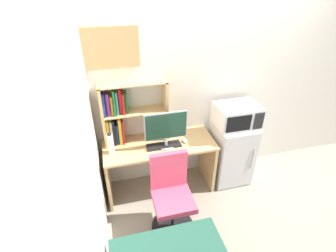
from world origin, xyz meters
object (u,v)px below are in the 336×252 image
object	(u,v)px
monitor	(166,128)
water_bottle	(111,144)
hutch_bookshelf	(124,113)
wall_corkboard	(108,48)
computer_mouse	(185,141)
desk_chair	(172,199)
keyboard	(164,145)
mini_fridge	(231,152)
microwave	(237,115)

from	to	relation	value
monitor	water_bottle	xyz separation A→B (m)	(-0.63, 0.03, -0.13)
hutch_bookshelf	wall_corkboard	size ratio (longest dim) A/B	1.20
computer_mouse	desk_chair	distance (m)	0.72
keyboard	water_bottle	size ratio (longest dim) A/B	1.56
keyboard	mini_fridge	size ratio (longest dim) A/B	0.47
keyboard	wall_corkboard	size ratio (longest dim) A/B	0.65
computer_mouse	water_bottle	size ratio (longest dim) A/B	0.35
keyboard	desk_chair	xyz separation A→B (m)	(-0.04, -0.53, -0.33)
microwave	wall_corkboard	size ratio (longest dim) A/B	0.82
mini_fridge	microwave	xyz separation A→B (m)	(0.00, 0.00, 0.56)
hutch_bookshelf	microwave	size ratio (longest dim) A/B	1.47
hutch_bookshelf	microwave	distance (m)	1.36
monitor	microwave	distance (m)	0.91
microwave	computer_mouse	bearing A→B (deg)	-178.03
microwave	wall_corkboard	xyz separation A→B (m)	(-1.43, 0.28, 0.83)
hutch_bookshelf	computer_mouse	distance (m)	0.80
monitor	microwave	world-z (taller)	monitor
computer_mouse	water_bottle	world-z (taller)	water_bottle
mini_fridge	desk_chair	world-z (taller)	desk_chair
monitor	wall_corkboard	bearing A→B (deg)	147.62
microwave	wall_corkboard	world-z (taller)	wall_corkboard
monitor	wall_corkboard	distance (m)	1.05
water_bottle	wall_corkboard	distance (m)	1.03
water_bottle	keyboard	bearing A→B (deg)	-2.43
monitor	computer_mouse	world-z (taller)	monitor
monitor	desk_chair	world-z (taller)	monitor
water_bottle	desk_chair	size ratio (longest dim) A/B	0.28
monitor	desk_chair	bearing A→B (deg)	-97.71
hutch_bookshelf	mini_fridge	size ratio (longest dim) A/B	0.88
wall_corkboard	desk_chair	bearing A→B (deg)	-62.07
hutch_bookshelf	computer_mouse	size ratio (longest dim) A/B	8.25
water_bottle	microwave	bearing A→B (deg)	0.77
keyboard	mini_fridge	distance (m)	0.98
water_bottle	mini_fridge	size ratio (longest dim) A/B	0.30
mini_fridge	keyboard	bearing A→B (deg)	-177.32
computer_mouse	microwave	bearing A→B (deg)	1.97
computer_mouse	mini_fridge	xyz separation A→B (m)	(0.66, 0.02, -0.31)
water_bottle	microwave	size ratio (longest dim) A/B	0.51
monitor	keyboard	distance (m)	0.24
water_bottle	microwave	xyz separation A→B (m)	(1.54, 0.02, 0.14)
computer_mouse	water_bottle	distance (m)	0.88
monitor	mini_fridge	size ratio (longest dim) A/B	0.58
computer_mouse	wall_corkboard	distance (m)	1.36
hutch_bookshelf	keyboard	bearing A→B (deg)	-29.55
microwave	hutch_bookshelf	bearing A→B (deg)	171.99
desk_chair	wall_corkboard	bearing A→B (deg)	117.93
mini_fridge	desk_chair	xyz separation A→B (m)	(-0.98, -0.57, -0.03)
water_bottle	desk_chair	world-z (taller)	water_bottle
hutch_bookshelf	keyboard	distance (m)	0.61
water_bottle	mini_fridge	bearing A→B (deg)	0.66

